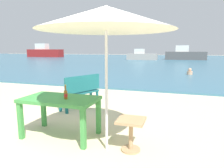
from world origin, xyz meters
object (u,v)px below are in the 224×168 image
at_px(beer_bottle_amber, 66,94).
at_px(swimmer_person, 190,72).
at_px(side_table_wood, 131,130).
at_px(boat_sailboat, 142,56).
at_px(boat_fishing_trawler, 185,55).
at_px(boat_cargo_ship, 45,52).
at_px(patio_umbrella, 106,18).
at_px(bench_teal_center, 81,90).
at_px(picnic_table_green, 60,103).

relative_size(beer_bottle_amber, swimmer_person, 0.65).
xyz_separation_m(side_table_wood, boat_sailboat, (-4.61, 27.44, 0.31)).
bearing_deg(swimmer_person, boat_fishing_trawler, 89.54).
distance_m(boat_fishing_trawler, boat_sailboat, 6.58).
bearing_deg(beer_bottle_amber, boat_sailboat, 97.03).
distance_m(swimmer_person, boat_cargo_ship, 34.91).
xyz_separation_m(beer_bottle_amber, side_table_wood, (1.24, -0.09, -0.50)).
distance_m(beer_bottle_amber, patio_umbrella, 1.54).
xyz_separation_m(side_table_wood, swimmer_person, (1.39, 10.59, -0.11)).
relative_size(beer_bottle_amber, boat_cargo_ship, 0.04).
bearing_deg(boat_sailboat, bench_teal_center, -83.85).
height_order(side_table_wood, boat_sailboat, boat_sailboat).
xyz_separation_m(swimmer_person, boat_fishing_trawler, (0.15, 19.17, 0.61)).
relative_size(picnic_table_green, boat_sailboat, 0.31).
xyz_separation_m(beer_bottle_amber, swimmer_person, (2.63, 10.50, -0.61)).
xyz_separation_m(beer_bottle_amber, boat_cargo_ship, (-24.33, 32.65, 0.20)).
relative_size(patio_umbrella, side_table_wood, 4.26).
bearing_deg(bench_teal_center, boat_fishing_trawler, 83.02).
bearing_deg(swimmer_person, side_table_wood, -97.49).
bearing_deg(boat_fishing_trawler, bench_teal_center, -96.98).
xyz_separation_m(boat_fishing_trawler, boat_sailboat, (-6.16, -2.31, -0.18)).
relative_size(swimmer_person, boat_sailboat, 0.09).
xyz_separation_m(picnic_table_green, beer_bottle_amber, (0.16, -0.05, 0.20)).
distance_m(picnic_table_green, beer_bottle_amber, 0.26).
bearing_deg(side_table_wood, boat_cargo_ship, 127.99).
relative_size(picnic_table_green, boat_cargo_ship, 0.19).
bearing_deg(side_table_wood, beer_bottle_amber, 175.94).
relative_size(picnic_table_green, boat_fishing_trawler, 0.24).
xyz_separation_m(side_table_wood, bench_teal_center, (-1.86, 1.92, 0.19)).
height_order(picnic_table_green, boat_sailboat, boat_sailboat).
relative_size(picnic_table_green, bench_teal_center, 1.13).
bearing_deg(beer_bottle_amber, swimmer_person, 75.91).
bearing_deg(side_table_wood, boat_fishing_trawler, 87.03).
height_order(bench_teal_center, boat_cargo_ship, boat_cargo_ship).
bearing_deg(boat_sailboat, side_table_wood, -80.46).
bearing_deg(patio_umbrella, picnic_table_green, 167.06).
distance_m(side_table_wood, boat_cargo_ship, 41.55).
relative_size(picnic_table_green, beer_bottle_amber, 5.28).
bearing_deg(boat_fishing_trawler, picnic_table_green, -95.69).
relative_size(swimmer_person, boat_fishing_trawler, 0.07).
bearing_deg(side_table_wood, boat_sailboat, 99.54).
xyz_separation_m(picnic_table_green, bench_teal_center, (-0.46, 1.78, -0.11)).
distance_m(beer_bottle_amber, bench_teal_center, 1.96).
bearing_deg(picnic_table_green, boat_sailboat, 96.71).
bearing_deg(boat_sailboat, boat_cargo_ship, 165.82).
bearing_deg(picnic_table_green, boat_cargo_ship, 126.55).
bearing_deg(picnic_table_green, beer_bottle_amber, -18.40).
xyz_separation_m(patio_umbrella, boat_fishing_trawler, (1.93, 29.85, -1.27)).
bearing_deg(bench_teal_center, picnic_table_green, -75.52).
height_order(side_table_wood, boat_cargo_ship, boat_cargo_ship).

